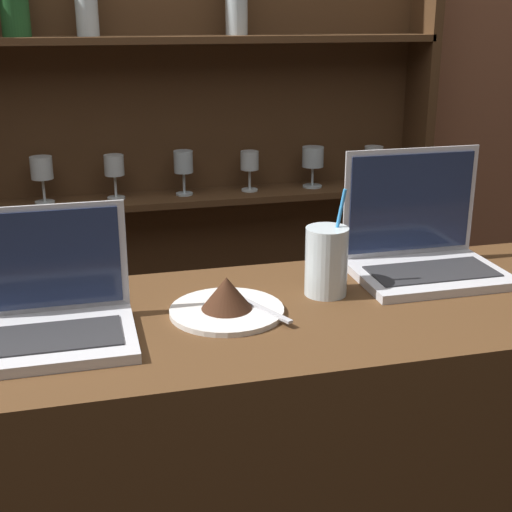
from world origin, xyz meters
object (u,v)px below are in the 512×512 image
Objects in this scene: laptop_far at (422,246)px; water_glass at (326,261)px; cake_plate at (227,301)px; laptop_near at (40,311)px.

water_glass is at bearing -164.03° from laptop_far.
cake_plate is 1.01× the size of water_glass.
laptop_far is 1.44× the size of cake_plate.
water_glass is (0.53, 0.07, 0.02)m from laptop_near.
water_glass reaches higher than cake_plate.
water_glass is (0.21, 0.05, 0.04)m from cake_plate.
cake_plate is at bearing 3.44° from laptop_near.
laptop_near is 1.47× the size of water_glass.
laptop_far reaches higher than water_glass.
laptop_near is 1.46× the size of cake_plate.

